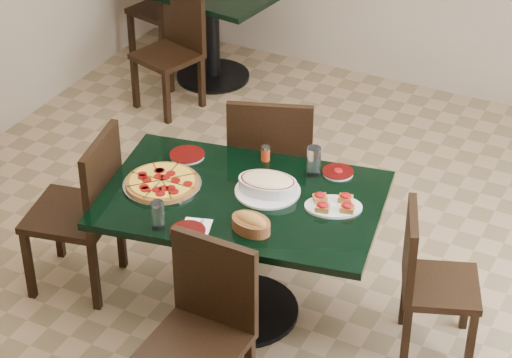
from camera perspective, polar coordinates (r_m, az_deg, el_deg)
The scene contains 20 objects.
floor at distance 5.50m, azimuth 1.21°, elevation -6.87°, with size 5.50×5.50×0.00m, color #8B7050.
main_table at distance 5.06m, azimuth -0.77°, elevation -2.72°, with size 1.52×1.13×0.75m.
back_table at distance 7.51m, azimuth -2.56°, elevation 9.37°, with size 1.12×0.87×0.75m.
chair_far at distance 5.59m, azimuth 0.90°, elevation 0.95°, with size 0.60×0.60×0.99m.
chair_near at distance 4.58m, azimuth -2.97°, elevation -8.24°, with size 0.43×0.43×0.91m.
chair_right at distance 5.01m, azimuth 9.75°, elevation -5.47°, with size 0.49×0.49×0.81m.
chair_left at distance 5.36m, azimuth -9.73°, elevation -1.45°, with size 0.53×0.53×0.95m.
back_chair_near at distance 7.18m, azimuth -4.67°, elevation 7.70°, with size 0.50×0.50×0.85m.
back_chair_left at distance 7.81m, azimuth -5.03°, elevation 9.92°, with size 0.49×0.49×0.87m.
pepperoni_pizza at distance 5.06m, azimuth -5.39°, elevation -0.20°, with size 0.40×0.40×0.04m.
lasagna_casserole at distance 4.97m, azimuth 0.67°, elevation -0.30°, with size 0.33×0.33×0.09m.
bread_basket at distance 4.70m, azimuth -0.28°, elevation -2.54°, with size 0.22×0.17×0.09m.
bruschetta_platter at distance 4.88m, azimuth 4.45°, elevation -1.43°, with size 0.34×0.29×0.05m.
side_plate_near at distance 4.72m, azimuth -3.91°, elevation -3.00°, with size 0.17×0.17×0.02m.
side_plate_far_r at distance 5.15m, azimuth 4.71°, elevation 0.40°, with size 0.16×0.16×0.03m.
side_plate_far_l at distance 5.29m, azimuth -3.96°, elevation 1.38°, with size 0.19×0.19×0.02m.
napkin_setting at distance 4.75m, azimuth -3.40°, elevation -2.73°, with size 0.17×0.17×0.01m.
water_glass_a at distance 5.10m, azimuth 3.32°, elevation 1.02°, with size 0.07×0.07×0.16m, color silver.
water_glass_b at distance 4.73m, azimuth -5.63°, elevation -2.07°, with size 0.07×0.07×0.14m, color silver.
pepper_shaker at distance 5.23m, azimuth 0.54°, elevation 1.49°, with size 0.05×0.05×0.08m.
Camera 1 is at (1.82, -3.82, 3.52)m, focal length 70.00 mm.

